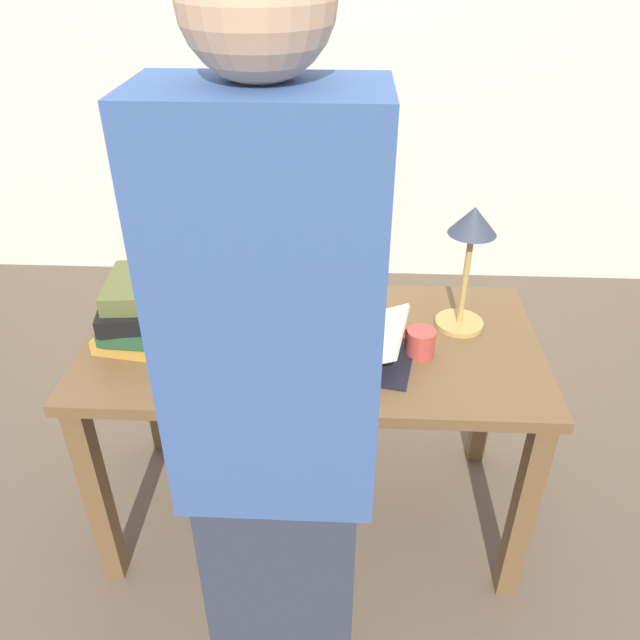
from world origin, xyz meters
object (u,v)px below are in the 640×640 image
object	(u,v)px
open_book	(325,339)
coffee_mug	(420,342)
reading_lamp	(470,243)
person_reader	(278,464)
book_stack_tall	(140,309)
book_standing_upright	(196,303)
pencil	(314,394)

from	to	relation	value
open_book	coffee_mug	xyz separation A→B (m)	(0.27, -0.02, 0.01)
reading_lamp	person_reader	bearing A→B (deg)	-121.55
book_stack_tall	person_reader	size ratio (longest dim) A/B	0.17
book_standing_upright	reading_lamp	size ratio (longest dim) A/B	0.64
book_stack_tall	person_reader	distance (m)	0.83
open_book	book_stack_tall	distance (m)	0.55
person_reader	reading_lamp	bearing A→B (deg)	-121.55
pencil	person_reader	world-z (taller)	person_reader
open_book	book_stack_tall	bearing A→B (deg)	-173.32
book_standing_upright	reading_lamp	world-z (taller)	reading_lamp
book_stack_tall	pencil	bearing A→B (deg)	-25.96
book_standing_upright	coffee_mug	distance (m)	0.65
book_stack_tall	book_standing_upright	xyz separation A→B (m)	(0.17, -0.01, 0.03)
book_standing_upright	coffee_mug	world-z (taller)	book_standing_upright
open_book	book_standing_upright	distance (m)	0.39
reading_lamp	pencil	bearing A→B (deg)	-140.12
pencil	reading_lamp	bearing A→B (deg)	39.88
book_stack_tall	coffee_mug	xyz separation A→B (m)	(0.81, -0.06, -0.05)
open_book	book_standing_upright	world-z (taller)	book_standing_upright
book_standing_upright	person_reader	bearing A→B (deg)	-74.44
book_standing_upright	pencil	world-z (taller)	book_standing_upright
open_book	reading_lamp	distance (m)	0.50
reading_lamp	pencil	size ratio (longest dim) A/B	2.44
open_book	reading_lamp	xyz separation A→B (m)	(0.41, 0.14, 0.25)
pencil	book_standing_upright	bearing A→B (deg)	145.41
book_standing_upright	pencil	distance (m)	0.45
book_standing_upright	person_reader	world-z (taller)	person_reader
book_standing_upright	coffee_mug	size ratio (longest dim) A/B	2.62
open_book	pencil	bearing A→B (deg)	-84.10
pencil	book_stack_tall	bearing A→B (deg)	154.04
pencil	person_reader	xyz separation A→B (m)	(-0.05, -0.41, 0.16)
book_standing_upright	open_book	bearing A→B (deg)	-14.08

